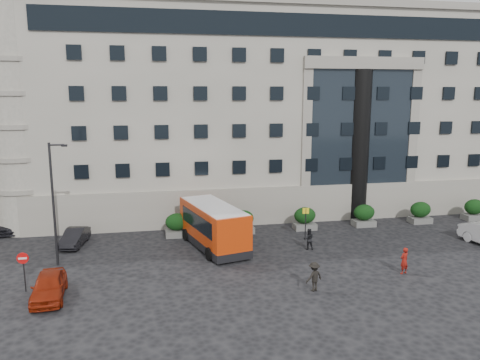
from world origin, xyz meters
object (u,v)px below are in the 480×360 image
(hedge_b, at_px, (243,221))
(pedestrian_b, at_px, (309,239))
(red_truck, at_px, (26,197))
(minibus, at_px, (213,224))
(hedge_a, at_px, (177,225))
(pedestrian_a, at_px, (404,261))
(hedge_f, at_px, (474,209))
(parked_car_c, at_px, (14,222))
(hedge_e, at_px, (420,212))
(parked_car_a, at_px, (49,286))
(street_lamp, at_px, (54,200))
(hedge_d, at_px, (364,215))
(parked_car_b, at_px, (75,237))
(parked_car_d, at_px, (44,211))
(bus_stop_sign, at_px, (306,218))
(pedestrian_c, at_px, (314,277))
(hedge_c, at_px, (305,218))
(no_entry_sign, at_px, (23,264))

(hedge_b, xyz_separation_m, pedestrian_b, (3.85, -4.86, -0.16))
(red_truck, bearing_deg, minibus, -43.86)
(hedge_a, distance_m, pedestrian_a, 16.88)
(hedge_f, bearing_deg, parked_car_c, 173.85)
(hedge_b, relative_size, hedge_e, 1.00)
(parked_car_a, relative_size, parked_car_c, 0.88)
(street_lamp, bearing_deg, red_truck, 109.96)
(hedge_b, bearing_deg, hedge_d, 0.00)
(pedestrian_b, bearing_deg, parked_car_b, -4.71)
(hedge_b, bearing_deg, hedge_a, 180.00)
(pedestrian_a, bearing_deg, minibus, -52.42)
(hedge_d, height_order, minibus, minibus)
(parked_car_c, xyz_separation_m, parked_car_d, (1.62, 3.71, -0.05))
(hedge_b, distance_m, bus_stop_sign, 5.19)
(pedestrian_c, bearing_deg, pedestrian_a, 170.33)
(pedestrian_a, bearing_deg, parked_car_c, -47.89)
(pedestrian_a, bearing_deg, red_truck, -56.88)
(hedge_d, relative_size, hedge_e, 1.00)
(bus_stop_sign, relative_size, parked_car_d, 0.56)
(hedge_a, relative_size, pedestrian_c, 1.09)
(hedge_d, height_order, pedestrian_a, hedge_d)
(minibus, distance_m, red_truck, 21.05)
(minibus, bearing_deg, parked_car_b, 152.11)
(hedge_d, bearing_deg, pedestrian_b, -143.42)
(hedge_a, xyz_separation_m, hedge_b, (5.20, 0.00, 0.00))
(hedge_e, bearing_deg, hedge_b, 180.00)
(hedge_a, relative_size, parked_car_a, 0.44)
(parked_car_b, bearing_deg, hedge_a, 15.09)
(parked_car_d, bearing_deg, pedestrian_b, -24.20)
(street_lamp, relative_size, parked_car_a, 1.93)
(hedge_c, xyz_separation_m, pedestrian_b, (-1.35, -4.86, -0.16))
(hedge_e, relative_size, red_truck, 0.37)
(bus_stop_sign, xyz_separation_m, pedestrian_c, (-2.50, -8.94, -0.88))
(parked_car_b, bearing_deg, hedge_e, 10.62)
(parked_car_c, relative_size, pedestrian_a, 2.80)
(hedge_f, bearing_deg, hedge_a, 180.00)
(hedge_d, bearing_deg, hedge_b, 180.00)
(parked_car_d, bearing_deg, pedestrian_c, -39.10)
(hedge_e, bearing_deg, minibus, -170.27)
(parked_car_a, bearing_deg, hedge_f, 12.80)
(no_entry_sign, bearing_deg, hedge_e, 16.52)
(hedge_f, relative_size, parked_car_c, 0.39)
(hedge_f, distance_m, pedestrian_b, 17.63)
(hedge_d, bearing_deg, parked_car_b, -178.02)
(parked_car_c, relative_size, parked_car_d, 1.04)
(street_lamp, height_order, pedestrian_b, street_lamp)
(minibus, distance_m, pedestrian_a, 13.09)
(bus_stop_sign, xyz_separation_m, parked_car_c, (-22.50, 7.00, -1.05))
(hedge_c, distance_m, parked_car_d, 23.18)
(parked_car_b, xyz_separation_m, parked_car_c, (-5.50, 5.00, 0.06))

